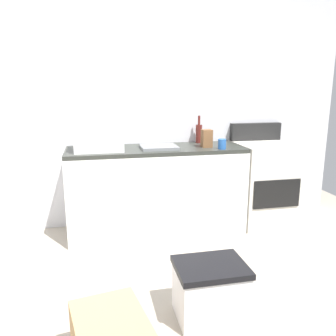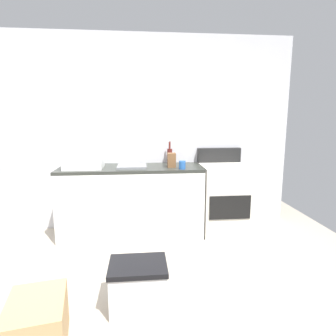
{
  "view_description": "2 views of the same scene",
  "coord_description": "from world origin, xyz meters",
  "px_view_note": "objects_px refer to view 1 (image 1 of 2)",
  "views": [
    {
      "loc": [
        -0.31,
        -2.21,
        1.49
      ],
      "look_at": [
        0.29,
        0.55,
        0.83
      ],
      "focal_mm": 36.83,
      "sensor_mm": 36.0,
      "label": 1
    },
    {
      "loc": [
        0.43,
        -2.38,
        1.52
      ],
      "look_at": [
        0.72,
        0.66,
        0.97
      ],
      "focal_mm": 30.31,
      "sensor_mm": 36.0,
      "label": 2
    }
  ],
  "objects_px": {
    "coffee_mug": "(222,144)",
    "knife_block": "(207,138)",
    "microwave": "(99,137)",
    "stove_oven": "(263,182)",
    "storage_bin": "(210,290)",
    "wine_bottle": "(199,133)"
  },
  "relations": [
    {
      "from": "stove_oven",
      "to": "microwave",
      "type": "distance_m",
      "value": 1.88
    },
    {
      "from": "storage_bin",
      "to": "microwave",
      "type": "bearing_deg",
      "value": 114.64
    },
    {
      "from": "microwave",
      "to": "wine_bottle",
      "type": "xyz_separation_m",
      "value": [
        1.09,
        0.27,
        -0.03
      ]
    },
    {
      "from": "stove_oven",
      "to": "coffee_mug",
      "type": "relative_size",
      "value": 11.0
    },
    {
      "from": "knife_block",
      "to": "storage_bin",
      "type": "height_order",
      "value": "knife_block"
    },
    {
      "from": "stove_oven",
      "to": "coffee_mug",
      "type": "xyz_separation_m",
      "value": [
        -0.59,
        -0.22,
        0.48
      ]
    },
    {
      "from": "stove_oven",
      "to": "coffee_mug",
      "type": "distance_m",
      "value": 0.8
    },
    {
      "from": "microwave",
      "to": "knife_block",
      "type": "height_order",
      "value": "microwave"
    },
    {
      "from": "microwave",
      "to": "knife_block",
      "type": "xyz_separation_m",
      "value": [
        1.08,
        -0.03,
        -0.05
      ]
    },
    {
      "from": "storage_bin",
      "to": "stove_oven",
      "type": "bearing_deg",
      "value": 52.91
    },
    {
      "from": "stove_oven",
      "to": "wine_bottle",
      "type": "xyz_separation_m",
      "value": [
        -0.7,
        0.21,
        0.54
      ]
    },
    {
      "from": "wine_bottle",
      "to": "coffee_mug",
      "type": "distance_m",
      "value": 0.45
    },
    {
      "from": "microwave",
      "to": "knife_block",
      "type": "bearing_deg",
      "value": -1.47
    },
    {
      "from": "microwave",
      "to": "coffee_mug",
      "type": "distance_m",
      "value": 1.21
    },
    {
      "from": "stove_oven",
      "to": "microwave",
      "type": "height_order",
      "value": "microwave"
    },
    {
      "from": "coffee_mug",
      "to": "knife_block",
      "type": "height_order",
      "value": "knife_block"
    },
    {
      "from": "microwave",
      "to": "knife_block",
      "type": "distance_m",
      "value": 1.08
    },
    {
      "from": "stove_oven",
      "to": "knife_block",
      "type": "xyz_separation_m",
      "value": [
        -0.71,
        -0.08,
        0.52
      ]
    },
    {
      "from": "stove_oven",
      "to": "microwave",
      "type": "xyz_separation_m",
      "value": [
        -1.79,
        -0.06,
        0.57
      ]
    },
    {
      "from": "knife_block",
      "to": "storage_bin",
      "type": "relative_size",
      "value": 0.39
    },
    {
      "from": "wine_bottle",
      "to": "knife_block",
      "type": "height_order",
      "value": "wine_bottle"
    },
    {
      "from": "coffee_mug",
      "to": "knife_block",
      "type": "relative_size",
      "value": 0.56
    }
  ]
}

